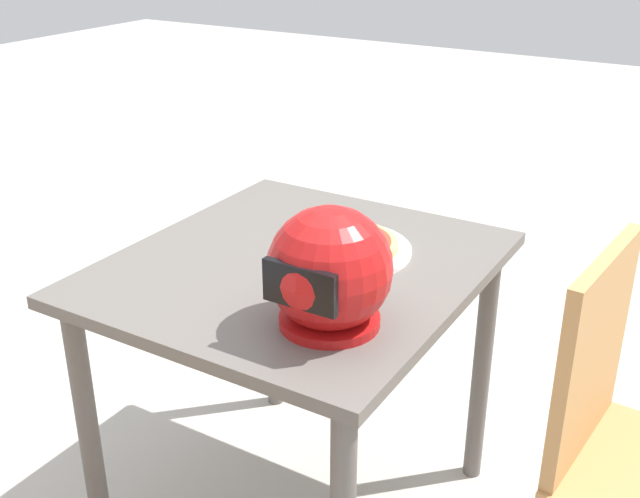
{
  "coord_description": "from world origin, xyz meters",
  "views": [
    {
      "loc": [
        -0.89,
        1.38,
        1.52
      ],
      "look_at": [
        -0.03,
        -0.05,
        0.77
      ],
      "focal_mm": 43.64,
      "sensor_mm": 36.0,
      "label": 1
    }
  ],
  "objects_px": {
    "pizza": "(342,243)",
    "chair_side": "(626,438)",
    "motorcycle_helmet": "(329,271)",
    "dining_table": "(298,303)"
  },
  "relations": [
    {
      "from": "dining_table",
      "to": "chair_side",
      "type": "xyz_separation_m",
      "value": [
        -0.76,
        -0.06,
        -0.13
      ]
    },
    {
      "from": "dining_table",
      "to": "chair_side",
      "type": "relative_size",
      "value": 0.99
    },
    {
      "from": "pizza",
      "to": "chair_side",
      "type": "distance_m",
      "value": 0.75
    },
    {
      "from": "motorcycle_helmet",
      "to": "chair_side",
      "type": "distance_m",
      "value": 0.72
    },
    {
      "from": "motorcycle_helmet",
      "to": "dining_table",
      "type": "bearing_deg",
      "value": -45.53
    },
    {
      "from": "motorcycle_helmet",
      "to": "chair_side",
      "type": "height_order",
      "value": "motorcycle_helmet"
    },
    {
      "from": "pizza",
      "to": "chair_side",
      "type": "height_order",
      "value": "chair_side"
    },
    {
      "from": "motorcycle_helmet",
      "to": "chair_side",
      "type": "xyz_separation_m",
      "value": [
        -0.55,
        -0.28,
        -0.36
      ]
    },
    {
      "from": "pizza",
      "to": "chair_side",
      "type": "xyz_separation_m",
      "value": [
        -0.7,
        0.04,
        -0.27
      ]
    },
    {
      "from": "chair_side",
      "to": "pizza",
      "type": "bearing_deg",
      "value": -3.25
    }
  ]
}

